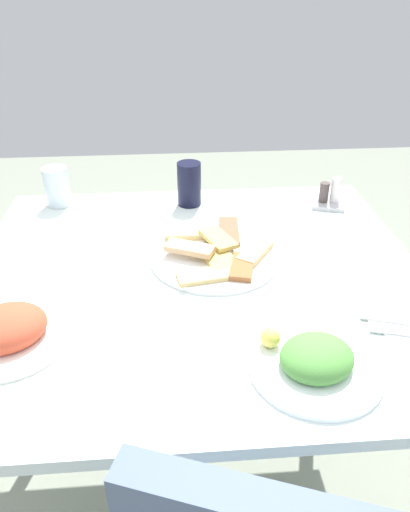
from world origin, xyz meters
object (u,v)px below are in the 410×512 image
Objects in this scene: pide_platter at (216,253)px; condiment_caddy at (329,198)px; dining_table at (198,307)px; fork at (410,322)px; drinking_glass at (57,187)px; salad_plate_greens at (7,331)px; salad_plate_rice at (315,360)px; soda_can at (190,184)px.

pide_platter is 0.43m from condiment_caddy.
dining_table is 0.45m from fork.
salad_plate_greens is at bearing 91.00° from drinking_glass.
salad_plate_greens is 0.75m from fork.
dining_table is at bearing -60.12° from salad_plate_rice.
drinking_glass is (0.37, -0.03, -0.01)m from soda_can.
salad_plate_rice is at bearing 167.86° from salad_plate_greens.
salad_plate_greens reaches higher than dining_table.
fork is (-0.21, -0.10, -0.01)m from salad_plate_rice.
condiment_caddy is at bearing -143.32° from pide_platter.
soda_can is (-0.00, -0.36, 0.15)m from dining_table.
pide_platter is at bearing -124.54° from dining_table.
drinking_glass reaches higher than fork.
salad_plate_greens is at bearing 28.17° from dining_table.
soda_can is at bearing 175.97° from drinking_glass.
condiment_caddy reaches higher than salad_plate_greens.
salad_plate_rice is (-0.18, 0.31, 0.11)m from dining_table.
dining_table is at bearing 89.83° from soda_can.
pide_platter reaches higher than dining_table.
dining_table is 0.42m from salad_plate_greens.
salad_plate_greens is (0.36, 0.19, 0.11)m from dining_table.
condiment_caddy is at bearing -72.59° from fork.
condiment_caddy is (-0.39, 0.04, -0.04)m from soda_can.
salad_plate_greens is 0.91m from condiment_caddy.
pide_platter is 1.76× the size of fork.
salad_plate_rice is 0.67m from condiment_caddy.
soda_can is at bearing -90.17° from dining_table.
fork is at bearing 89.80° from condiment_caddy.
soda_can reaches higher than pide_platter.
drinking_glass reaches higher than salad_plate_rice.
salad_plate_rice is at bearing 104.68° from soda_can.
soda_can is at bearing -81.44° from pide_platter.
salad_plate_greens is at bearing 16.56° from fork.
dining_table is 0.13m from pide_platter.
fork is at bearing 141.93° from drinking_glass.
soda_can is 0.67× the size of fork.
drinking_glass is at bearing -46.51° from dining_table.
condiment_caddy is at bearing -145.48° from salad_plate_greens.
drinking_glass reaches higher than condiment_caddy.
drinking_glass is 0.98× the size of condiment_caddy.
salad_plate_rice is 2.03× the size of condiment_caddy.
fork is at bearing -154.62° from salad_plate_rice.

